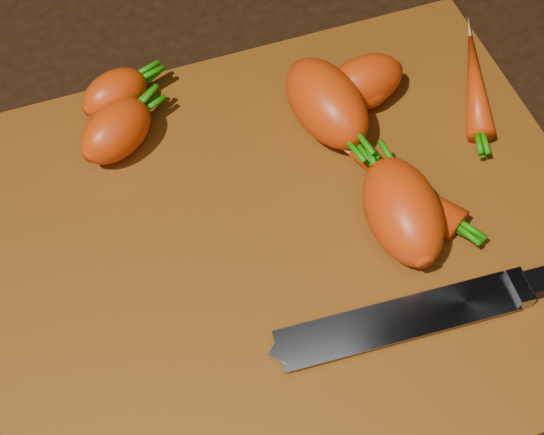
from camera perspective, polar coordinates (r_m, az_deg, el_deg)
name	(u,v)px	position (r m, az deg, el deg)	size (l,w,h in m)	color
ground	(276,251)	(0.60, 0.32, -2.54)	(2.00, 2.00, 0.01)	black
cutting_board	(276,244)	(0.59, 0.32, -2.01)	(0.50, 0.40, 0.01)	#69350A
carrot_0	(116,131)	(0.63, -11.65, 6.41)	(0.07, 0.04, 0.04)	#E93B07
carrot_1	(327,103)	(0.63, 4.13, 8.60)	(0.10, 0.05, 0.05)	#E93B07
carrot_2	(403,211)	(0.58, 9.80, 0.50)	(0.09, 0.06, 0.06)	#E93B07
carrot_3	(365,81)	(0.66, 6.99, 10.14)	(0.07, 0.04, 0.04)	#E93B07
carrot_4	(115,94)	(0.66, -11.74, 9.10)	(0.06, 0.04, 0.04)	#E93B07
carrot_5	(351,89)	(0.66, 5.95, 9.59)	(0.06, 0.04, 0.04)	#E93B07
carrot_6	(475,84)	(0.69, 15.06, 9.70)	(0.11, 0.02, 0.02)	#E93B07
carrot_7	(403,188)	(0.60, 9.83, 2.17)	(0.11, 0.03, 0.03)	#E93B07
knife	(421,314)	(0.56, 11.16, -7.16)	(0.29, 0.04, 0.02)	gray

